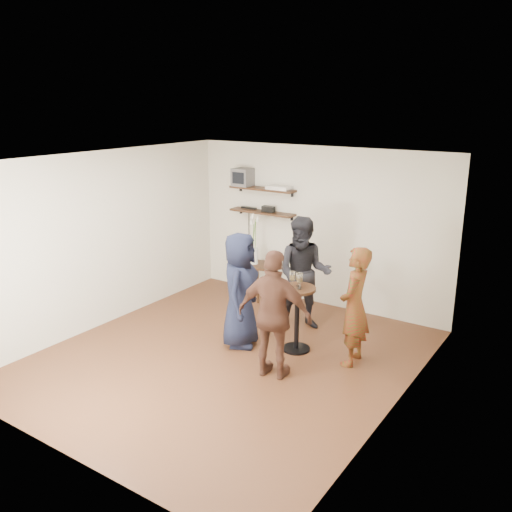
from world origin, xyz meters
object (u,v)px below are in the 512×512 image
(radio, at_px, (268,209))
(side_table, at_px, (254,269))
(crt_monitor, at_px, (243,177))
(drinks_table, at_px, (297,310))
(person_navy, at_px, (240,290))
(person_dark, at_px, (304,274))
(person_plaid, at_px, (354,306))
(person_brown, at_px, (275,315))
(dvd_deck, at_px, (279,188))

(radio, bearing_deg, side_table, -111.90)
(crt_monitor, xyz_separation_m, side_table, (0.41, -0.27, -1.51))
(drinks_table, distance_m, person_navy, 0.82)
(person_navy, bearing_deg, radio, 1.87)
(radio, bearing_deg, person_dark, -37.30)
(person_plaid, bearing_deg, radio, -130.10)
(drinks_table, relative_size, person_navy, 0.56)
(side_table, xyz_separation_m, person_dark, (1.32, -0.66, 0.34))
(drinks_table, height_order, person_plaid, person_plaid)
(crt_monitor, bearing_deg, person_plaid, -29.20)
(crt_monitor, height_order, person_dark, crt_monitor)
(radio, distance_m, person_brown, 3.02)
(dvd_deck, distance_m, side_table, 1.45)
(crt_monitor, relative_size, person_dark, 0.19)
(dvd_deck, height_order, drinks_table, dvd_deck)
(side_table, relative_size, person_plaid, 0.41)
(person_dark, bearing_deg, side_table, 130.87)
(crt_monitor, xyz_separation_m, person_brown, (2.16, -2.43, -1.21))
(side_table, xyz_separation_m, person_plaid, (2.41, -1.31, 0.27))
(dvd_deck, distance_m, drinks_table, 2.48)
(person_dark, distance_m, person_brown, 1.57)
(crt_monitor, bearing_deg, radio, 0.00)
(side_table, distance_m, person_plaid, 2.75)
(crt_monitor, height_order, person_brown, crt_monitor)
(drinks_table, bearing_deg, person_navy, -159.89)
(radio, distance_m, person_navy, 2.19)
(person_navy, bearing_deg, drinks_table, -90.00)
(crt_monitor, bearing_deg, drinks_table, -39.13)
(crt_monitor, xyz_separation_m, person_plaid, (2.81, -1.57, -1.24))
(dvd_deck, bearing_deg, person_plaid, -37.00)
(radio, height_order, side_table, radio)
(person_brown, bearing_deg, person_navy, -39.58)
(drinks_table, distance_m, person_brown, 0.82)
(dvd_deck, height_order, person_brown, dvd_deck)
(person_navy, height_order, person_brown, person_brown)
(side_table, relative_size, person_brown, 0.40)
(crt_monitor, distance_m, side_table, 1.59)
(person_brown, bearing_deg, drinks_table, -90.00)
(dvd_deck, distance_m, person_plaid, 2.84)
(crt_monitor, height_order, drinks_table, crt_monitor)
(side_table, distance_m, person_brown, 2.80)
(side_table, bearing_deg, dvd_deck, 39.78)
(person_navy, relative_size, person_brown, 1.00)
(crt_monitor, relative_size, dvd_deck, 0.80)
(person_navy, bearing_deg, crt_monitor, 13.76)
(dvd_deck, bearing_deg, drinks_table, -51.71)
(person_brown, bearing_deg, person_dark, -83.33)
(radio, distance_m, drinks_table, 2.43)
(drinks_table, bearing_deg, radio, 132.55)
(side_table, xyz_separation_m, person_navy, (0.88, -1.66, 0.30))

